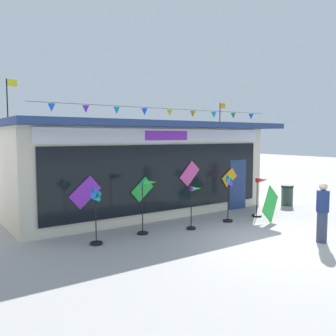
{
  "coord_description": "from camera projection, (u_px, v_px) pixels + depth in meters",
  "views": [
    {
      "loc": [
        -8.12,
        -6.5,
        2.95
      ],
      "look_at": [
        -1.17,
        3.47,
        1.88
      ],
      "focal_mm": 38.77,
      "sensor_mm": 36.0,
      "label": 1
    }
  ],
  "objects": [
    {
      "name": "wind_spinner_center_left",
      "position": [
        194.0,
        202.0,
        11.51
      ],
      "size": [
        0.53,
        0.3,
        1.37
      ],
      "color": "black",
      "rests_on": "ground_plane"
    },
    {
      "name": "display_kite_on_ground",
      "position": [
        270.0,
        204.0,
        12.53
      ],
      "size": [
        1.23,
        0.38,
        1.23
      ],
      "primitive_type": "cube",
      "rotation": [
        -0.31,
        0.79,
        0.0
      ],
      "color": "green",
      "rests_on": "ground_plane"
    },
    {
      "name": "trash_bin",
      "position": [
        287.0,
        195.0,
        15.48
      ],
      "size": [
        0.52,
        0.52,
        0.86
      ],
      "color": "#2D4238",
      "rests_on": "ground_plane"
    },
    {
      "name": "ground_plane",
      "position": [
        272.0,
        241.0,
        10.19
      ],
      "size": [
        80.0,
        80.0,
        0.0
      ],
      "primitive_type": "plane",
      "color": "#9E9B99"
    },
    {
      "name": "wind_spinner_center_right",
      "position": [
        229.0,
        192.0,
        12.45
      ],
      "size": [
        0.39,
        0.34,
        1.63
      ],
      "color": "black",
      "rests_on": "ground_plane"
    },
    {
      "name": "person_near_camera",
      "position": [
        322.0,
        212.0,
        10.05
      ],
      "size": [
        0.34,
        0.34,
        1.68
      ],
      "rotation": [
        0.0,
        0.0,
        2.64
      ],
      "color": "#333D56",
      "rests_on": "ground_plane"
    },
    {
      "name": "wind_spinner_right",
      "position": [
        260.0,
        191.0,
        13.39
      ],
      "size": [
        0.73,
        0.36,
        1.42
      ],
      "color": "black",
      "rests_on": "ground_plane"
    },
    {
      "name": "kite_shop_building",
      "position": [
        135.0,
        166.0,
        14.44
      ],
      "size": [
        10.17,
        5.52,
        4.79
      ],
      "color": "beige",
      "rests_on": "ground_plane"
    },
    {
      "name": "wind_spinner_left",
      "position": [
        147.0,
        195.0,
        10.95
      ],
      "size": [
        0.67,
        0.32,
        1.65
      ],
      "color": "black",
      "rests_on": "ground_plane"
    },
    {
      "name": "wind_spinner_far_left",
      "position": [
        96.0,
        209.0,
        9.8
      ],
      "size": [
        0.39,
        0.35,
        1.57
      ],
      "color": "black",
      "rests_on": "ground_plane"
    }
  ]
}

